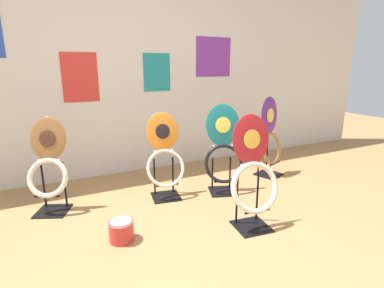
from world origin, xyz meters
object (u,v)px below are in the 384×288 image
at_px(toilet_seat_display_orange_sun, 164,157).
at_px(toilet_seat_display_teal_sax, 223,152).
at_px(paint_can, 121,230).
at_px(toilet_seat_display_crimson_swirl, 253,177).
at_px(toilet_seat_display_woodgrain, 48,167).
at_px(toilet_seat_display_purple_note, 271,140).

bearing_deg(toilet_seat_display_orange_sun, toilet_seat_display_teal_sax, -14.42).
xyz_separation_m(toilet_seat_display_orange_sun, paint_can, (-0.60, -0.62, -0.33)).
distance_m(toilet_seat_display_crimson_swirl, toilet_seat_display_orange_sun, 0.99).
bearing_deg(paint_can, toilet_seat_display_woodgrain, 120.78).
bearing_deg(paint_can, toilet_seat_display_teal_sax, 21.30).
xyz_separation_m(toilet_seat_display_woodgrain, toilet_seat_display_orange_sun, (1.06, -0.15, -0.01)).
bearing_deg(toilet_seat_display_orange_sun, toilet_seat_display_purple_note, 1.11).
xyz_separation_m(toilet_seat_display_teal_sax, toilet_seat_display_purple_note, (0.78, 0.18, 0.00)).
relative_size(toilet_seat_display_woodgrain, toilet_seat_display_crimson_swirl, 0.92).
distance_m(toilet_seat_display_teal_sax, toilet_seat_display_purple_note, 0.80).
xyz_separation_m(toilet_seat_display_crimson_swirl, toilet_seat_display_orange_sun, (-0.43, 0.89, -0.03)).
relative_size(toilet_seat_display_orange_sun, paint_can, 4.50).
height_order(toilet_seat_display_teal_sax, toilet_seat_display_crimson_swirl, toilet_seat_display_crimson_swirl).
distance_m(toilet_seat_display_woodgrain, toilet_seat_display_crimson_swirl, 1.82).
height_order(toilet_seat_display_orange_sun, paint_can, toilet_seat_display_orange_sun).
xyz_separation_m(toilet_seat_display_crimson_swirl, toilet_seat_display_purple_note, (0.95, 0.92, -0.00)).
bearing_deg(toilet_seat_display_teal_sax, toilet_seat_display_purple_note, 13.04).
distance_m(toilet_seat_display_woodgrain, toilet_seat_display_purple_note, 2.44).
relative_size(toilet_seat_display_crimson_swirl, paint_can, 4.92).
distance_m(toilet_seat_display_crimson_swirl, paint_can, 1.12).
bearing_deg(toilet_seat_display_woodgrain, toilet_seat_display_teal_sax, -10.36).
height_order(toilet_seat_display_crimson_swirl, paint_can, toilet_seat_display_crimson_swirl).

